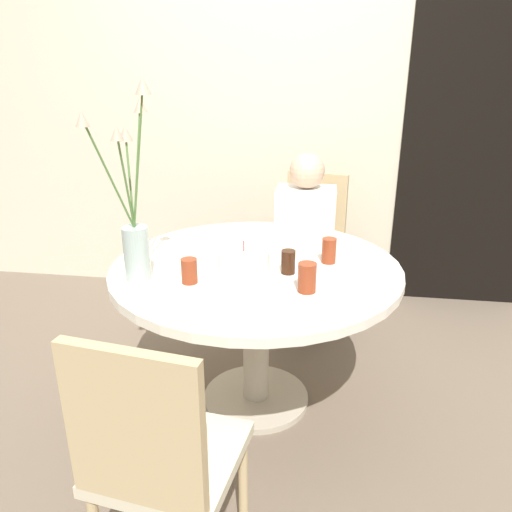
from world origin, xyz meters
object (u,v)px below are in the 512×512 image
object	(u,v)px
drink_glass_1	(288,262)
drink_glass_0	(329,251)
flower_vase	(134,218)
birthday_cake	(244,261)
side_plate	(252,293)
drink_glass_3	(189,271)
chair_right_flank	(311,239)
person_guest	(304,249)
chair_left_flank	(157,454)
drink_glass_2	(307,278)

from	to	relation	value
drink_glass_1	drink_glass_0	bearing A→B (deg)	41.01
flower_vase	drink_glass_0	size ratio (longest dim) A/B	7.02
birthday_cake	side_plate	distance (m)	0.24
flower_vase	drink_glass_1	xyz separation A→B (m)	(0.60, 0.14, -0.21)
side_plate	drink_glass_3	xyz separation A→B (m)	(-0.26, 0.07, 0.05)
flower_vase	drink_glass_0	world-z (taller)	flower_vase
chair_right_flank	flower_vase	world-z (taller)	flower_vase
side_plate	person_guest	bearing A→B (deg)	82.19
chair_left_flank	person_guest	distance (m)	1.79
chair_right_flank	birthday_cake	world-z (taller)	chair_right_flank
drink_glass_2	person_guest	size ratio (longest dim) A/B	0.11
chair_left_flank	drink_glass_3	bearing A→B (deg)	-74.19
birthday_cake	drink_glass_0	size ratio (longest dim) A/B	1.97
flower_vase	person_guest	size ratio (longest dim) A/B	0.73
flower_vase	person_guest	world-z (taller)	flower_vase
birthday_cake	drink_glass_2	bearing A→B (deg)	-31.61
drink_glass_0	drink_glass_2	distance (m)	0.33
chair_right_flank	drink_glass_3	distance (m)	1.29
drink_glass_0	drink_glass_2	bearing A→B (deg)	-104.35
birthday_cake	chair_right_flank	bearing A→B (deg)	76.18
side_plate	drink_glass_1	distance (m)	0.26
drink_glass_2	drink_glass_0	bearing A→B (deg)	75.65
chair_left_flank	drink_glass_0	xyz separation A→B (m)	(0.46, 1.03, 0.25)
side_plate	drink_glass_0	bearing A→B (deg)	52.17
flower_vase	drink_glass_2	bearing A→B (deg)	-2.56
birthday_cake	drink_glass_2	size ratio (longest dim) A/B	1.90
drink_glass_0	person_guest	distance (m)	0.78
chair_right_flank	drink_glass_1	size ratio (longest dim) A/B	9.16
flower_vase	drink_glass_0	distance (m)	0.85
chair_left_flank	drink_glass_1	bearing A→B (deg)	-99.66
chair_left_flank	side_plate	bearing A→B (deg)	-95.87
drink_glass_3	person_guest	distance (m)	1.14
chair_right_flank	side_plate	bearing A→B (deg)	-85.86
chair_left_flank	drink_glass_2	xyz separation A→B (m)	(0.37, 0.72, 0.25)
person_guest	drink_glass_3	bearing A→B (deg)	-111.99
birthday_cake	drink_glass_3	size ratio (longest dim) A/B	2.17
drink_glass_2	flower_vase	bearing A→B (deg)	177.44
chair_right_flank	drink_glass_0	distance (m)	0.92
chair_right_flank	chair_left_flank	xyz separation A→B (m)	(-0.35, -1.91, 0.00)
chair_left_flank	drink_glass_1	size ratio (longest dim) A/B	9.16
flower_vase	birthday_cake	bearing A→B (deg)	18.50
chair_left_flank	drink_glass_1	xyz separation A→B (m)	(0.29, 0.89, 0.25)
flower_vase	drink_glass_3	xyz separation A→B (m)	(0.22, -0.01, -0.21)
birthday_cake	drink_glass_3	world-z (taller)	birthday_cake
drink_glass_1	drink_glass_3	bearing A→B (deg)	-157.95
chair_right_flank	drink_glass_0	bearing A→B (deg)	-70.71
drink_glass_1	chair_left_flank	bearing A→B (deg)	-107.98
chair_right_flank	side_plate	distance (m)	1.28
flower_vase	person_guest	bearing A→B (deg)	57.95
chair_right_flank	side_plate	size ratio (longest dim) A/B	4.66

